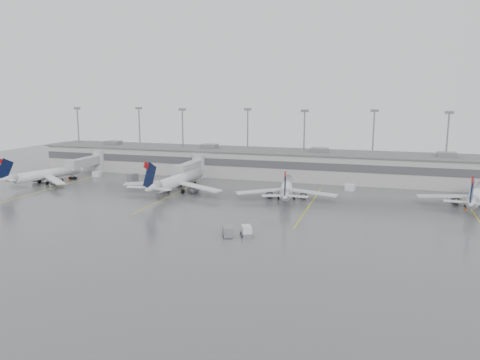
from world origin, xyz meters
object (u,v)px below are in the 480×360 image
(jet_mid_right, at_px, (287,188))
(jet_mid_left, at_px, (176,181))
(jet_far_left, at_px, (44,174))
(baggage_tug, at_px, (247,232))
(jet_far_right, at_px, (476,195))

(jet_mid_right, bearing_deg, jet_mid_left, 172.62)
(jet_mid_left, bearing_deg, jet_mid_right, 6.21)
(jet_far_left, distance_m, jet_mid_right, 69.63)
(jet_far_left, relative_size, jet_mid_left, 0.86)
(jet_far_left, relative_size, baggage_tug, 7.67)
(jet_far_right, bearing_deg, jet_mid_left, -161.12)
(jet_mid_left, bearing_deg, jet_far_left, -175.67)
(jet_far_right, bearing_deg, jet_far_left, -162.55)
(jet_mid_left, bearing_deg, jet_far_right, 8.29)
(jet_far_right, bearing_deg, baggage_tug, -125.57)
(jet_mid_left, height_order, baggage_tug, jet_mid_left)
(jet_far_left, xyz_separation_m, jet_mid_right, (69.61, 1.45, -0.01))
(jet_far_left, distance_m, jet_far_right, 112.47)
(jet_mid_left, xyz_separation_m, jet_far_right, (71.49, 5.47, -0.31))
(jet_mid_left, bearing_deg, baggage_tug, -43.90)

